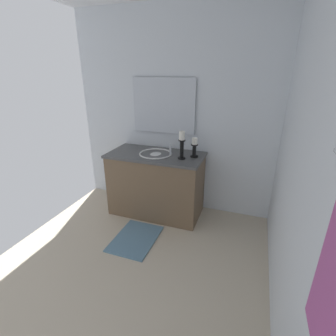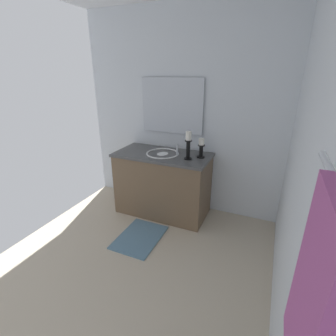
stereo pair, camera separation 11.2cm
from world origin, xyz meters
name	(u,v)px [view 2 (the right image)]	position (x,y,z in m)	size (l,w,h in m)	color
floor	(123,274)	(0.00, 0.00, -0.01)	(2.94, 2.57, 0.02)	beige
wall_back	(307,172)	(0.00, 1.28, 1.23)	(2.94, 0.04, 2.45)	silver
wall_left	(182,115)	(-1.47, 0.00, 1.23)	(0.04, 2.57, 2.45)	silver
vanity_cabinet	(163,183)	(-1.14, -0.11, 0.40)	(0.58, 1.16, 0.80)	brown
sink_basin	(163,157)	(-1.14, -0.11, 0.76)	(0.40, 0.40, 0.24)	white
mirror	(172,106)	(-1.42, -0.11, 1.33)	(0.02, 0.80, 0.67)	silver
candle_holder_tall	(201,148)	(-1.20, 0.35, 0.91)	(0.09, 0.09, 0.22)	black
candle_holder_short	(188,144)	(-1.09, 0.23, 0.97)	(0.09, 0.09, 0.32)	black
towel_near_vanity	(311,297)	(0.98, 1.21, 1.30)	(0.28, 0.03, 0.46)	#A54C8C
bath_mat	(140,237)	(-0.52, -0.11, 0.01)	(0.60, 0.44, 0.02)	slate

